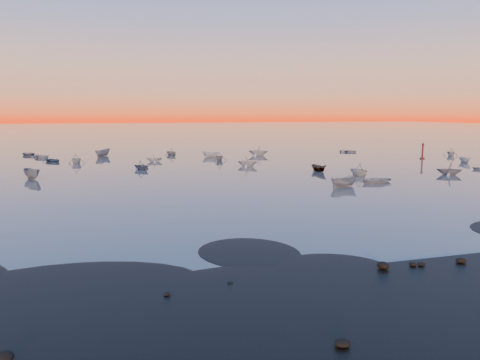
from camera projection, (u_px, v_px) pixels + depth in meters
name	position (u px, v px, depth m)	size (l,w,h in m)	color
ground	(159.00, 147.00, 125.36)	(600.00, 600.00, 0.00)	#655C54
mud_lobes	(357.00, 255.00, 29.68)	(140.00, 6.00, 0.07)	black
moored_fleet	(193.00, 165.00, 80.84)	(124.00, 58.00, 1.20)	beige
boat_near_center	(344.00, 187.00, 57.12)	(3.74, 1.58, 1.30)	slate
boat_near_right	(359.00, 176.00, 67.26)	(3.83, 1.72, 1.34)	beige
channel_marker	(423.00, 152.00, 91.89)	(0.94, 0.94, 3.33)	#4B1210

